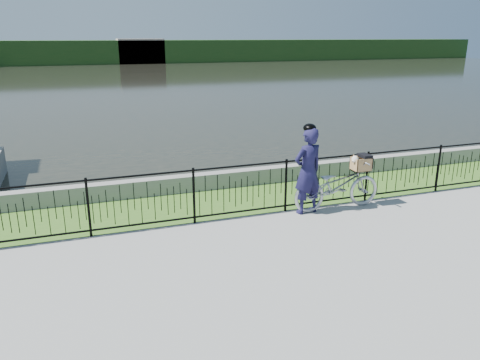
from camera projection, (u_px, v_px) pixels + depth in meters
name	position (u px, v px, depth m)	size (l,w,h in m)	color
ground	(272.00, 248.00, 8.30)	(120.00, 120.00, 0.00)	gray
grass_strip	(227.00, 201.00, 10.64)	(60.00, 2.00, 0.01)	#3E6921
water	(112.00, 82.00, 38.02)	(120.00, 120.00, 0.00)	black
quay_wall	(214.00, 181.00, 11.49)	(60.00, 0.30, 0.40)	gray
fence	(241.00, 190.00, 9.57)	(14.00, 0.06, 1.15)	black
far_treeline	(93.00, 52.00, 61.89)	(120.00, 6.00, 3.00)	#224319
far_building_right	(141.00, 51.00, 62.42)	(6.00, 3.00, 3.20)	#A69685
bicycle_rig	(337.00, 185.00, 10.04)	(2.01, 0.70, 1.18)	#AAAEB6
cyclist	(308.00, 170.00, 9.70)	(0.74, 0.56, 1.91)	#161437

